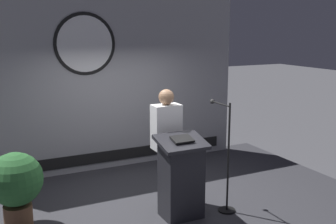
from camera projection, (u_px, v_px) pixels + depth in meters
ground_plane at (153, 223)px, 6.05m from camera, size 40.00×40.00×0.00m
stage_platform at (153, 213)px, 6.02m from camera, size 6.40×4.00×0.30m
banner_display at (109, 80)px, 7.28m from camera, size 5.02×0.12×3.23m
podium at (181, 178)px, 5.49m from camera, size 0.64×0.50×1.14m
speaker_person at (166, 146)px, 5.86m from camera, size 0.40×0.26×1.69m
microphone_stand at (225, 172)px, 5.69m from camera, size 0.24×0.59×1.55m
potted_plant at (16, 183)px, 5.18m from camera, size 0.69×0.69×0.99m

